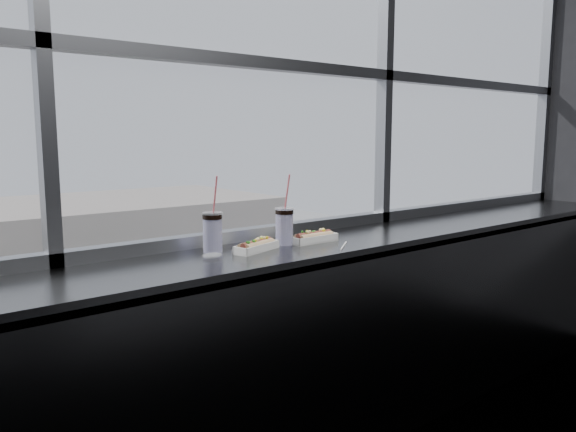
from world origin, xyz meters
TOP-DOWN VIEW (x-y plane):
  - wall_back_lower at (0.00, 1.50)m, footprint 6.00×0.00m
  - window_glass at (0.00, 1.52)m, footprint 6.00×0.00m
  - window_mullions at (0.00, 1.50)m, footprint 6.00×0.08m
  - counter at (0.00, 1.23)m, footprint 6.00×0.55m
  - counter_fascia at (0.00, 0.97)m, footprint 6.00×0.04m
  - hotdog_tray_left at (-0.17, 1.23)m, footprint 0.27×0.16m
  - hotdog_tray_right at (0.19, 1.23)m, footprint 0.26×0.09m
  - soda_cup_left at (-0.34, 1.34)m, footprint 0.10×0.10m
  - soda_cup_right at (0.03, 1.27)m, footprint 0.10×0.10m
  - loose_straw at (0.23, 1.06)m, footprint 0.16×0.13m
  - wrapper at (-0.41, 1.23)m, footprint 0.10×0.07m
  - car_far_c at (11.95, 25.50)m, footprint 3.64×7.20m
  - car_far_b at (3.63, 25.50)m, footprint 3.11×6.41m
  - pedestrian_c at (4.63, 28.84)m, footprint 0.87×0.65m
  - tree_right at (11.01, 29.50)m, footprint 2.87×2.87m

SIDE VIEW (x-z plane):
  - pedestrian_c at x=4.63m, z-range -10.96..-9.01m
  - car_far_b at x=3.63m, z-range -10.94..-8.87m
  - car_far_c at x=11.95m, z-range -10.94..-8.63m
  - tree_right at x=11.01m, z-range -10.20..-5.72m
  - wall_back_lower at x=0.00m, z-range -2.45..3.55m
  - counter_fascia at x=0.00m, z-range 0.03..1.07m
  - counter at x=0.00m, z-range 1.04..1.10m
  - loose_straw at x=0.23m, z-range 1.10..1.11m
  - wrapper at x=-0.41m, z-range 1.10..1.12m
  - hotdog_tray_left at x=-0.17m, z-range 1.09..1.16m
  - hotdog_tray_right at x=0.19m, z-range 1.09..1.16m
  - soda_cup_right at x=0.03m, z-range 1.03..1.38m
  - soda_cup_left at x=-0.34m, z-range 1.03..1.38m
  - window_glass at x=0.00m, z-range -0.70..5.30m
  - window_mullions at x=0.00m, z-range 1.10..3.50m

